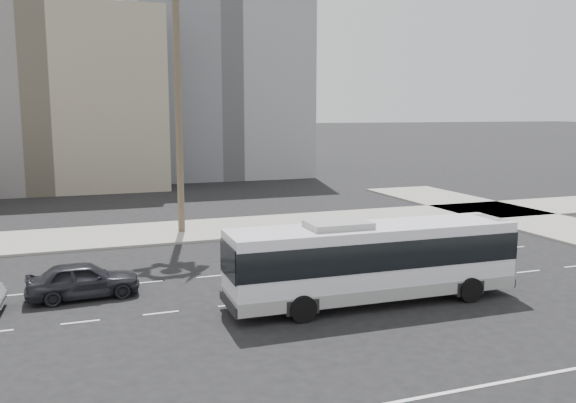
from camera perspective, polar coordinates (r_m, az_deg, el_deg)
name	(u,v)px	position (r m, az deg, el deg)	size (l,w,h in m)	color
ground	(303,297)	(25.66, 1.44, -9.20)	(700.00, 700.00, 0.00)	black
sidewalk_north	(219,229)	(40.03, -6.64, -2.61)	(120.00, 7.00, 0.15)	gray
midrise_beige_west	(40,100)	(67.83, -22.76, 8.97)	(24.00, 18.00, 18.00)	gray
midrise_gray_center	(213,70)	(76.80, -7.26, 12.44)	(20.00, 20.00, 26.00)	slate
civic_tower	(85,37)	(274.58, -18.91, 14.71)	(42.00, 42.00, 129.00)	beige
highrise_right	(205,46)	(259.84, -8.02, 14.60)	(26.00, 26.00, 70.00)	slate
highrise_far	(243,65)	(294.38, -4.35, 12.97)	(22.00, 22.00, 60.00)	slate
city_bus	(373,259)	(24.81, 8.15, -5.49)	(12.25, 3.00, 3.51)	silver
car_a	(83,280)	(26.83, -19.10, -7.13)	(4.63, 1.86, 1.58)	#222329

